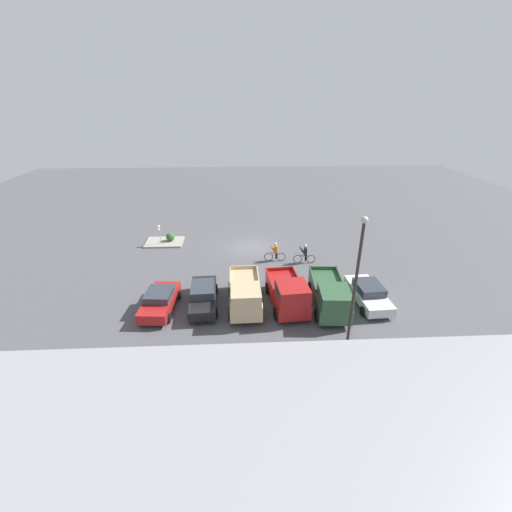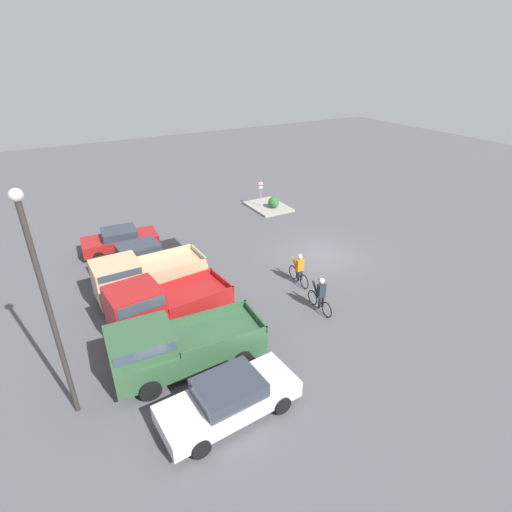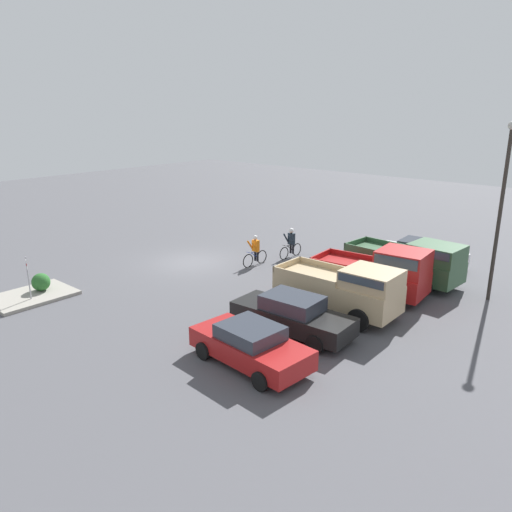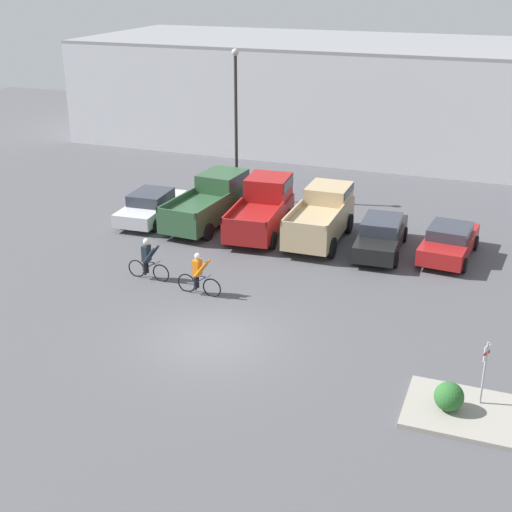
{
  "view_description": "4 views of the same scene",
  "coord_description": "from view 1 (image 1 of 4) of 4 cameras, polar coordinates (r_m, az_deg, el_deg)",
  "views": [
    {
      "loc": [
        1.07,
        29.4,
        12.92
      ],
      "look_at": [
        -0.17,
        4.55,
        1.2
      ],
      "focal_mm": 24.0,
      "sensor_mm": 36.0,
      "label": 1
    },
    {
      "loc": [
        -16.1,
        13.72,
        10.73
      ],
      "look_at": [
        -0.17,
        4.55,
        1.2
      ],
      "focal_mm": 28.0,
      "sensor_mm": 36.0,
      "label": 2
    },
    {
      "loc": [
        17.57,
        19.95,
        8.23
      ],
      "look_at": [
        -0.17,
        4.55,
        1.2
      ],
      "focal_mm": 35.0,
      "sensor_mm": 36.0,
      "label": 3
    },
    {
      "loc": [
        8.73,
        -18.91,
        11.58
      ],
      "look_at": [
        -0.17,
        4.55,
        1.2
      ],
      "focal_mm": 50.0,
      "sensor_mm": 36.0,
      "label": 4
    }
  ],
  "objects": [
    {
      "name": "sedan_0",
      "position": [
        24.65,
        18.19,
        -5.89
      ],
      "size": [
        2.19,
        4.72,
        1.4
      ],
      "color": "silver",
      "rests_on": "ground_plane"
    },
    {
      "name": "curb_island",
      "position": [
        34.19,
        -15.0,
        2.25
      ],
      "size": [
        3.51,
        2.57,
        0.15
      ],
      "primitive_type": "cube",
      "color": "gray",
      "rests_on": "ground_plane"
    },
    {
      "name": "cyclist_1",
      "position": [
        29.02,
        8.14,
        0.4
      ],
      "size": [
        1.86,
        0.47,
        1.73
      ],
      "color": "black",
      "rests_on": "ground_plane"
    },
    {
      "name": "lamppost",
      "position": [
        18.43,
        16.41,
        -3.26
      ],
      "size": [
        0.36,
        0.36,
        7.7
      ],
      "color": "#2D2823",
      "rests_on": "ground_plane"
    },
    {
      "name": "pickup_truck_2",
      "position": [
        22.54,
        -1.83,
        -6.27
      ],
      "size": [
        2.28,
        5.19,
        2.18
      ],
      "color": "tan",
      "rests_on": "ground_plane"
    },
    {
      "name": "shrub",
      "position": [
        34.01,
        -14.1,
        3.12
      ],
      "size": [
        0.82,
        0.82,
        0.82
      ],
      "color": "#286028",
      "rests_on": "curb_island"
    },
    {
      "name": "ground_plane",
      "position": [
        32.13,
        -0.71,
        1.51
      ],
      "size": [
        80.0,
        80.0,
        0.0
      ],
      "primitive_type": "plane",
      "color": "#4C4C51"
    },
    {
      "name": "cyclist_0",
      "position": [
        29.19,
        3.22,
        0.68
      ],
      "size": [
        1.83,
        0.47,
        1.68
      ],
      "color": "black",
      "rests_on": "ground_plane"
    },
    {
      "name": "sedan_1",
      "position": [
        23.34,
        -8.79,
        -6.52
      ],
      "size": [
        2.07,
        4.83,
        1.52
      ],
      "color": "black",
      "rests_on": "ground_plane"
    },
    {
      "name": "pickup_truck_1",
      "position": [
        22.63,
        5.43,
        -6.14
      ],
      "size": [
        2.61,
        5.25,
        2.33
      ],
      "color": "maroon",
      "rests_on": "ground_plane"
    },
    {
      "name": "sedan_2",
      "position": [
        23.51,
        -15.71,
        -7.13
      ],
      "size": [
        2.25,
        4.4,
        1.4
      ],
      "color": "maroon",
      "rests_on": "ground_plane"
    },
    {
      "name": "fire_lane_sign",
      "position": [
        33.35,
        -15.78,
        3.78
      ],
      "size": [
        0.15,
        0.28,
        2.08
      ],
      "color": "#9E9EA3",
      "rests_on": "ground_plane"
    },
    {
      "name": "pickup_truck_0",
      "position": [
        22.98,
        12.29,
        -6.37
      ],
      "size": [
        2.53,
        5.71,
        2.15
      ],
      "color": "#2D5133",
      "rests_on": "ground_plane"
    }
  ]
}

